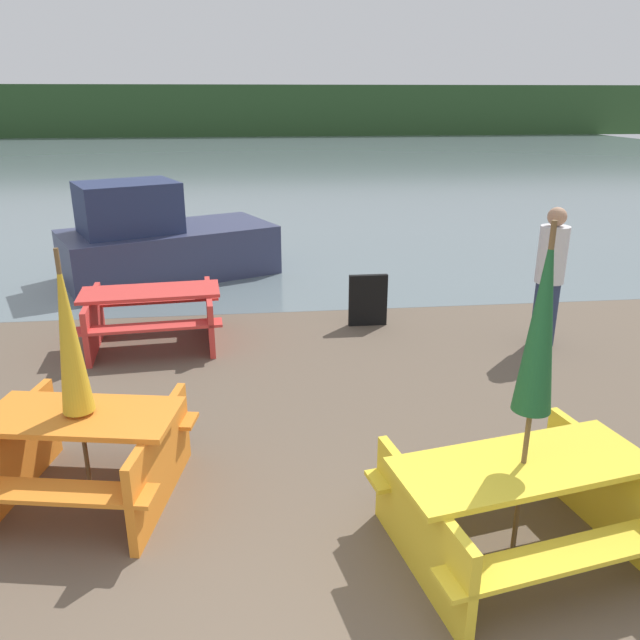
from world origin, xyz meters
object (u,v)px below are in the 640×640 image
Objects in this scene: picnic_table_yellow at (519,498)px; signboard at (368,300)px; umbrella_darkgreen at (542,323)px; person at (549,278)px; picnic_table_red at (152,311)px; umbrella_gold at (68,335)px; picnic_table_orange at (85,449)px; boat at (160,242)px.

signboard is at bearing 92.18° from picnic_table_yellow.
umbrella_darkgreen is 4.41m from person.
umbrella_gold is at bearing -90.96° from picnic_table_red.
picnic_table_red is at bearing 89.04° from picnic_table_orange.
signboard is (-2.18, 0.99, -0.54)m from person.
picnic_table_yellow is 3.36m from picnic_table_orange.
picnic_table_yellow is 2.72× the size of signboard.
picnic_table_red is 0.46× the size of boat.
umbrella_darkgreen is (0.00, -0.00, 1.32)m from picnic_table_yellow.
picnic_table_red is 0.90× the size of umbrella_gold.
umbrella_gold reaches higher than picnic_table_yellow.
picnic_table_yellow is 0.84× the size of umbrella_darkgreen.
umbrella_darkgreen is 3.38m from umbrella_gold.
boat is at bearing 144.14° from person.
umbrella_gold is at bearing -111.89° from boat.
person is at bearing 62.51° from umbrella_darkgreen.
picnic_table_yellow is 0.97× the size of umbrella_gold.
umbrella_darkgreen reaches higher than picnic_table_orange.
picnic_table_red is (-3.15, 4.43, 0.00)m from picnic_table_yellow.
boat is at bearing 113.91° from picnic_table_yellow.
picnic_table_orange is 0.71× the size of umbrella_darkgreen.
person is (5.15, -0.59, 0.47)m from picnic_table_red.
picnic_table_orange is at bearing 162.45° from picnic_table_yellow.
boat is at bearing 91.99° from picnic_table_orange.
boat is at bearing 91.99° from umbrella_gold.
umbrella_darkgreen is (3.21, -1.01, 1.31)m from picnic_table_orange.
picnic_table_orange is 0.98m from umbrella_gold.
person is at bearing -59.74° from boat.
boat is 4.40m from signboard.
signboard is (3.02, 3.81, -1.07)m from umbrella_gold.
boat reaches higher than picnic_table_red.
picnic_table_yellow is 3.51m from umbrella_gold.
umbrella_gold is (-0.06, -3.42, 0.99)m from picnic_table_red.
picnic_table_red is 2.99m from signboard.
picnic_table_yellow is at bearing -89.98° from boat.
picnic_table_yellow is at bearing 90.00° from umbrella_darkgreen.
signboard is (3.26, -2.94, -0.27)m from boat.
umbrella_gold is at bearing 162.45° from picnic_table_yellow.
umbrella_gold is (-3.21, 1.01, -0.33)m from umbrella_darkgreen.
boat is at bearing 95.00° from picnic_table_red.
picnic_table_red is 1.03× the size of person.
person is (5.20, 2.82, 0.46)m from picnic_table_orange.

